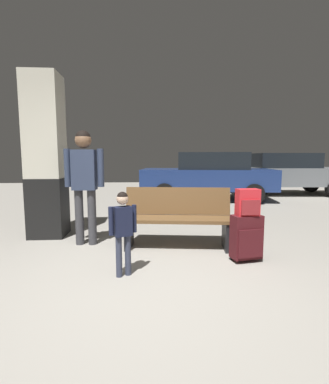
{
  "coord_description": "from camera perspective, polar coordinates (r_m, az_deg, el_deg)",
  "views": [
    {
      "loc": [
        -0.06,
        -2.68,
        1.33
      ],
      "look_at": [
        0.23,
        1.3,
        0.85
      ],
      "focal_mm": 26.32,
      "sensor_mm": 36.0,
      "label": 1
    }
  ],
  "objects": [
    {
      "name": "ground_plane",
      "position": [
        6.82,
        -3.51,
        -4.83
      ],
      "size": [
        18.0,
        18.0,
        0.1
      ],
      "primitive_type": "cube",
      "color": "gray"
    },
    {
      "name": "child",
      "position": [
        3.19,
        -8.47,
        -6.57
      ],
      "size": [
        0.3,
        0.18,
        0.96
      ],
      "color": "#33384C",
      "rests_on": "ground_plane"
    },
    {
      "name": "bench",
      "position": [
        4.22,
        2.64,
        -5.3
      ],
      "size": [
        1.65,
        0.73,
        0.89
      ],
      "color": "brown",
      "rests_on": "ground_plane"
    },
    {
      "name": "parked_car_side",
      "position": [
        11.3,
        23.48,
        3.62
      ],
      "size": [
        4.22,
        2.03,
        1.51
      ],
      "color": "slate",
      "rests_on": "ground_plane"
    },
    {
      "name": "adult",
      "position": [
        4.43,
        -15.94,
        3.31
      ],
      "size": [
        0.6,
        0.24,
        1.74
      ],
      "color": "#38383D",
      "rests_on": "ground_plane"
    },
    {
      "name": "parked_car_near",
      "position": [
        9.1,
        8.82,
        3.46
      ],
      "size": [
        4.3,
        2.25,
        1.51
      ],
      "color": "navy",
      "rests_on": "ground_plane"
    },
    {
      "name": "suitcase",
      "position": [
        3.82,
        16.3,
        -8.76
      ],
      "size": [
        0.41,
        0.29,
        0.6
      ],
      "color": "#471419",
      "rests_on": "ground_plane"
    },
    {
      "name": "structural_pillar",
      "position": [
        5.15,
        -22.9,
        6.43
      ],
      "size": [
        0.57,
        0.57,
        2.7
      ],
      "color": "black",
      "rests_on": "ground_plane"
    },
    {
      "name": "backpack_bright",
      "position": [
        3.72,
        16.52,
        -2.07
      ],
      "size": [
        0.29,
        0.2,
        0.34
      ],
      "color": "red",
      "rests_on": "suitcase"
    }
  ]
}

